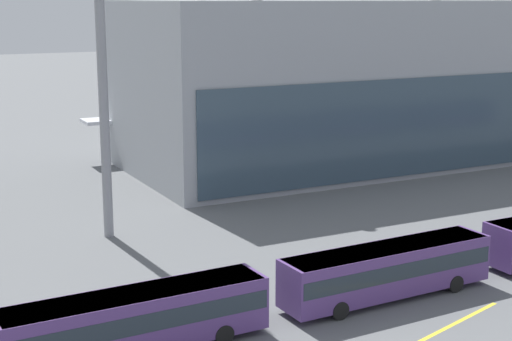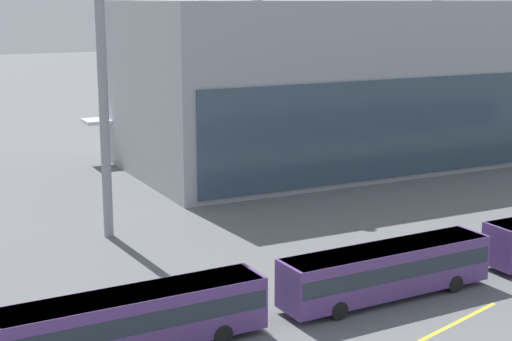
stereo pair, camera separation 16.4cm
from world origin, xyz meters
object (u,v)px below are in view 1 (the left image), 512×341
at_px(shuttle_bus_1, 136,317).
at_px(floodlight_mast, 100,8).
at_px(shuttle_bus_2, 388,268).
at_px(airliner_at_gate_far, 248,103).

relative_size(shuttle_bus_1, floodlight_mast, 0.49).
distance_m(shuttle_bus_1, shuttle_bus_2, 14.70).
distance_m(shuttle_bus_2, floodlight_mast, 25.46).
bearing_deg(airliner_at_gate_far, shuttle_bus_2, 163.52).
height_order(shuttle_bus_1, floodlight_mast, floodlight_mast).
bearing_deg(shuttle_bus_1, airliner_at_gate_far, 55.72).
height_order(airliner_at_gate_far, shuttle_bus_1, airliner_at_gate_far).
relative_size(shuttle_bus_2, floodlight_mast, 0.49).
bearing_deg(floodlight_mast, airliner_at_gate_far, 47.00).
xyz_separation_m(airliner_at_gate_far, shuttle_bus_2, (-13.39, -44.04, -3.31)).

